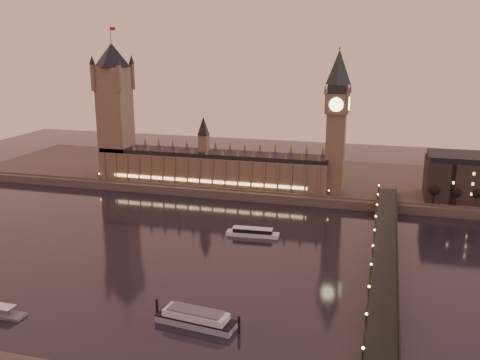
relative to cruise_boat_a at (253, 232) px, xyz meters
The scene contains 11 objects.
ground 36.09m from the cruise_boat_a, 115.09° to the right, with size 700.00×700.00×0.00m, color black.
far_embankment 133.19m from the cruise_boat_a, 83.65° to the left, with size 560.00×130.00×6.00m, color #423D35.
palace_of_westminster 106.10m from the cruise_boat_a, 122.09° to the left, with size 180.00×26.62×52.00m.
victoria_tower 173.63m from the cruise_boat_a, 146.84° to the left, with size 31.68×31.68×118.00m.
big_ben 114.52m from the cruise_boat_a, 66.34° to the left, with size 17.68×17.68×104.00m.
westminster_bridge 83.08m from the cruise_boat_a, 23.14° to the right, with size 13.20×260.00×15.30m.
bare_tree_0 131.73m from the cruise_boat_a, 35.61° to the left, with size 5.51×5.51×11.21m.
bare_tree_1 143.25m from the cruise_boat_a, 32.35° to the left, with size 5.51×5.51×11.21m.
bare_tree_2 155.16m from the cruise_boat_a, 29.59° to the left, with size 5.51×5.51×11.21m.
cruise_boat_a is the anchor object (origin of this frame).
moored_barge 106.76m from the cruise_boat_a, 88.48° to the right, with size 38.80×13.52×7.16m.
Camera 1 is at (88.64, -260.37, 113.78)m, focal length 40.00 mm.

